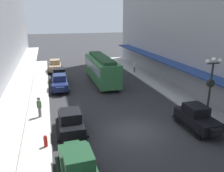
# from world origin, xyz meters

# --- Properties ---
(ground_plane) EXTENTS (200.00, 200.00, 0.00)m
(ground_plane) POSITION_xyz_m (0.00, 0.00, 0.00)
(ground_plane) COLOR #2D2D30
(sidewalk_left) EXTENTS (3.00, 60.00, 0.15)m
(sidewalk_left) POSITION_xyz_m (-7.50, 0.00, 0.07)
(sidewalk_left) COLOR #B7B5AD
(sidewalk_left) RESTS_ON ground
(sidewalk_right) EXTENTS (3.00, 60.00, 0.15)m
(sidewalk_right) POSITION_xyz_m (7.50, 0.00, 0.07)
(sidewalk_right) COLOR #B7B5AD
(sidewalk_right) RESTS_ON ground
(parked_car_0) EXTENTS (2.17, 4.27, 1.84)m
(parked_car_0) POSITION_xyz_m (-4.56, 15.41, 0.94)
(parked_car_0) COLOR black
(parked_car_0) RESTS_ON ground
(parked_car_1) EXTENTS (2.14, 4.26, 1.84)m
(parked_car_1) POSITION_xyz_m (4.79, -0.83, 0.94)
(parked_car_1) COLOR black
(parked_car_1) RESTS_ON ground
(parked_car_2) EXTENTS (2.26, 4.30, 1.84)m
(parked_car_2) POSITION_xyz_m (-4.72, -4.20, 0.94)
(parked_car_2) COLOR #193D23
(parked_car_2) RESTS_ON ground
(parked_car_3) EXTENTS (2.17, 4.27, 1.84)m
(parked_car_3) POSITION_xyz_m (-4.53, 1.10, 0.94)
(parked_car_3) COLOR black
(parked_car_3) RESTS_ON ground
(parked_car_4) EXTENTS (2.26, 4.30, 1.84)m
(parked_car_4) POSITION_xyz_m (-4.69, 11.62, 0.94)
(parked_car_4) COLOR #19234C
(parked_car_4) RESTS_ON ground
(parked_car_5) EXTENTS (2.27, 4.31, 1.84)m
(parked_car_5) POSITION_xyz_m (-4.80, 21.29, 0.94)
(parked_car_5) COLOR #997F5B
(parked_car_5) RESTS_ON ground
(streetcar) EXTENTS (2.57, 9.61, 3.46)m
(streetcar) POSITION_xyz_m (0.72, 13.43, 1.90)
(streetcar) COLOR #33723F
(streetcar) RESTS_ON ground
(lamp_post_with_clock) EXTENTS (1.42, 0.44, 5.16)m
(lamp_post_with_clock) POSITION_xyz_m (6.40, 0.08, 2.99)
(lamp_post_with_clock) COLOR black
(lamp_post_with_clock) RESTS_ON sidewalk_right
(fire_hydrant) EXTENTS (0.24, 0.24, 0.82)m
(fire_hydrant) POSITION_xyz_m (-6.35, -0.59, 0.56)
(fire_hydrant) COLOR #B21E19
(fire_hydrant) RESTS_ON sidewalk_left
(pedestrian_0) EXTENTS (0.36, 0.28, 1.67)m
(pedestrian_0) POSITION_xyz_m (-6.79, 4.32, 1.01)
(pedestrian_0) COLOR slate
(pedestrian_0) RESTS_ON sidewalk_left
(pedestrian_1) EXTENTS (0.36, 0.24, 1.64)m
(pedestrian_1) POSITION_xyz_m (6.58, 16.97, 0.99)
(pedestrian_1) COLOR slate
(pedestrian_1) RESTS_ON sidewalk_right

